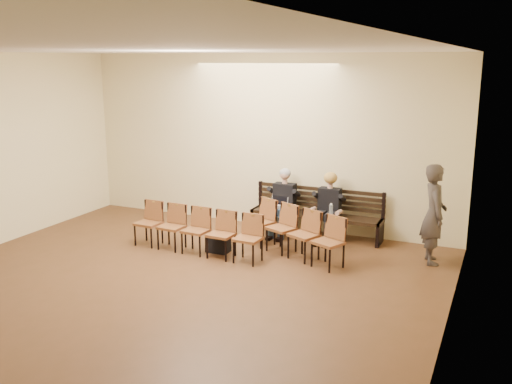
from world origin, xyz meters
TOP-DOWN VIEW (x-y plane):
  - ground at (0.00, 0.00)m, footprint 10.00×10.00m
  - room_walls at (0.00, 0.79)m, footprint 8.02×10.01m
  - bench at (1.24, 4.65)m, footprint 2.60×0.90m
  - seated_man at (0.60, 4.53)m, footprint 0.52×0.72m
  - seated_woman at (1.52, 4.53)m, footprint 0.51×0.71m
  - laptop at (0.55, 4.35)m, footprint 0.37×0.31m
  - water_bottle at (1.66, 4.23)m, footprint 0.07×0.07m
  - bag at (-0.06, 3.06)m, footprint 0.40×0.28m
  - passerby at (3.50, 4.05)m, footprint 0.67×0.83m
  - chair_row_front at (1.21, 3.43)m, footprint 2.10×1.26m
  - chair_row_back at (-0.40, 2.84)m, footprint 2.53×0.57m

SIDE VIEW (x-z plane):
  - ground at x=0.00m, z-range 0.00..0.00m
  - bag at x=-0.06m, z-range 0.00..0.29m
  - bench at x=1.24m, z-range 0.00..0.45m
  - chair_row_back at x=-0.40m, z-range 0.00..0.82m
  - chair_row_front at x=1.21m, z-range 0.00..0.86m
  - water_bottle at x=1.66m, z-range 0.45..0.68m
  - laptop at x=0.55m, z-range 0.45..0.70m
  - seated_woman at x=1.52m, z-range 0.00..1.20m
  - seated_man at x=0.60m, z-range 0.00..1.26m
  - passerby at x=3.50m, z-range 0.00..1.96m
  - room_walls at x=0.00m, z-range 0.78..4.29m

